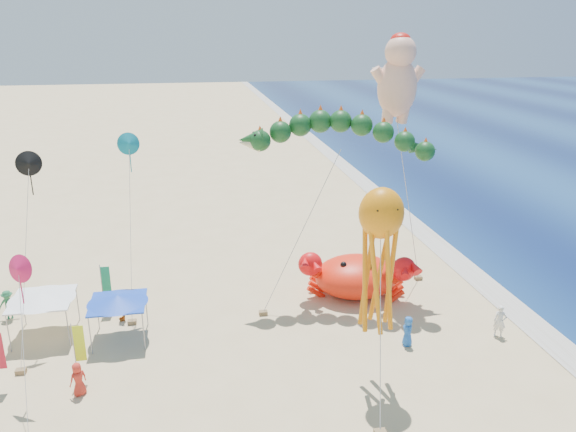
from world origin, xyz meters
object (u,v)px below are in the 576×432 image
at_px(canopy_blue, 117,299).
at_px(crab_inflatable, 357,275).
at_px(octopus_kite, 379,249).
at_px(cherub_kite, 398,76).
at_px(canopy_white, 42,296).
at_px(dragon_kite, 338,140).

bearing_deg(canopy_blue, crab_inflatable, 11.21).
relative_size(crab_inflatable, octopus_kite, 0.75).
xyz_separation_m(cherub_kite, canopy_white, (-21.38, -3.52, -11.26)).
xyz_separation_m(crab_inflatable, canopy_white, (-18.69, -1.71, 1.03)).
height_order(dragon_kite, canopy_white, dragon_kite).
distance_m(octopus_kite, canopy_white, 18.85).
relative_size(canopy_blue, canopy_white, 0.91).
bearing_deg(octopus_kite, dragon_kite, 87.31).
height_order(cherub_kite, canopy_white, cherub_kite).
bearing_deg(crab_inflatable, canopy_white, -174.77).
xyz_separation_m(crab_inflatable, canopy_blue, (-14.51, -2.87, 1.03)).
relative_size(dragon_kite, octopus_kite, 1.20).
xyz_separation_m(octopus_kite, canopy_blue, (-12.64, 6.09, -4.46)).
xyz_separation_m(dragon_kite, canopy_blue, (-13.07, -3.03, -7.76)).
distance_m(cherub_kite, octopus_kite, 13.54).
relative_size(octopus_kite, canopy_white, 2.74).
xyz_separation_m(dragon_kite, octopus_kite, (-0.43, -9.12, -3.30)).
distance_m(cherub_kite, canopy_blue, 21.09).
bearing_deg(crab_inflatable, octopus_kite, -101.74).
xyz_separation_m(dragon_kite, cherub_kite, (4.13, 1.65, 3.51)).
height_order(canopy_blue, canopy_white, same).
distance_m(dragon_kite, canopy_white, 19.01).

